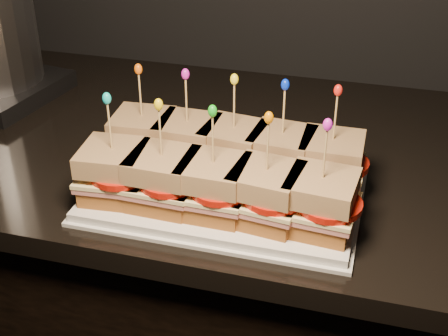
# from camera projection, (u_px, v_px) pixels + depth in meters

# --- Properties ---
(granite_slab) EXTENTS (2.57, 0.68, 0.03)m
(granite_slab) POSITION_uv_depth(u_px,v_px,m) (271.00, 156.00, 1.07)
(granite_slab) COLOR black
(granite_slab) RESTS_ON cabinet
(platter) EXTENTS (0.38, 0.24, 0.02)m
(platter) POSITION_uv_depth(u_px,v_px,m) (224.00, 195.00, 0.92)
(platter) COLOR white
(platter) RESTS_ON granite_slab
(platter_rim) EXTENTS (0.40, 0.25, 0.01)m
(platter_rim) POSITION_uv_depth(u_px,v_px,m) (224.00, 198.00, 0.92)
(platter_rim) COLOR white
(platter_rim) RESTS_ON granite_slab
(sandwich_0_bread_bot) EXTENTS (0.09, 0.09, 0.02)m
(sandwich_0_bread_bot) POSITION_uv_depth(u_px,v_px,m) (144.00, 152.00, 0.98)
(sandwich_0_bread_bot) COLOR brown
(sandwich_0_bread_bot) RESTS_ON platter
(sandwich_0_ham) EXTENTS (0.10, 0.10, 0.01)m
(sandwich_0_ham) POSITION_uv_depth(u_px,v_px,m) (144.00, 143.00, 0.98)
(sandwich_0_ham) COLOR #CD716C
(sandwich_0_ham) RESTS_ON sandwich_0_bread_bot
(sandwich_0_cheese) EXTENTS (0.10, 0.10, 0.01)m
(sandwich_0_cheese) POSITION_uv_depth(u_px,v_px,m) (143.00, 140.00, 0.97)
(sandwich_0_cheese) COLOR #FFEBA2
(sandwich_0_cheese) RESTS_ON sandwich_0_ham
(sandwich_0_tomato) EXTENTS (0.09, 0.09, 0.01)m
(sandwich_0_tomato) POSITION_uv_depth(u_px,v_px,m) (149.00, 138.00, 0.96)
(sandwich_0_tomato) COLOR red
(sandwich_0_tomato) RESTS_ON sandwich_0_cheese
(sandwich_0_bread_top) EXTENTS (0.09, 0.09, 0.03)m
(sandwich_0_bread_top) POSITION_uv_depth(u_px,v_px,m) (142.00, 124.00, 0.96)
(sandwich_0_bread_top) COLOR brown
(sandwich_0_bread_top) RESTS_ON sandwich_0_tomato
(sandwich_0_pick) EXTENTS (0.00, 0.00, 0.09)m
(sandwich_0_pick) POSITION_uv_depth(u_px,v_px,m) (140.00, 97.00, 0.94)
(sandwich_0_pick) COLOR tan
(sandwich_0_pick) RESTS_ON sandwich_0_bread_top
(sandwich_0_frill) EXTENTS (0.01, 0.01, 0.02)m
(sandwich_0_frill) POSITION_uv_depth(u_px,v_px,m) (138.00, 69.00, 0.91)
(sandwich_0_frill) COLOR #E65D0B
(sandwich_0_frill) RESTS_ON sandwich_0_pick
(sandwich_1_bread_bot) EXTENTS (0.09, 0.09, 0.02)m
(sandwich_1_bread_bot) POSITION_uv_depth(u_px,v_px,m) (188.00, 158.00, 0.97)
(sandwich_1_bread_bot) COLOR brown
(sandwich_1_bread_bot) RESTS_ON platter
(sandwich_1_ham) EXTENTS (0.10, 0.09, 0.01)m
(sandwich_1_ham) POSITION_uv_depth(u_px,v_px,m) (188.00, 149.00, 0.96)
(sandwich_1_ham) COLOR #CD716C
(sandwich_1_ham) RESTS_ON sandwich_1_bread_bot
(sandwich_1_cheese) EXTENTS (0.10, 0.09, 0.01)m
(sandwich_1_cheese) POSITION_uv_depth(u_px,v_px,m) (188.00, 145.00, 0.95)
(sandwich_1_cheese) COLOR #FFEBA2
(sandwich_1_cheese) RESTS_ON sandwich_1_ham
(sandwich_1_tomato) EXTENTS (0.09, 0.09, 0.01)m
(sandwich_1_tomato) POSITION_uv_depth(u_px,v_px,m) (194.00, 144.00, 0.94)
(sandwich_1_tomato) COLOR red
(sandwich_1_tomato) RESTS_ON sandwich_1_cheese
(sandwich_1_bread_top) EXTENTS (0.09, 0.09, 0.03)m
(sandwich_1_bread_top) POSITION_uv_depth(u_px,v_px,m) (187.00, 130.00, 0.94)
(sandwich_1_bread_top) COLOR brown
(sandwich_1_bread_top) RESTS_ON sandwich_1_tomato
(sandwich_1_pick) EXTENTS (0.00, 0.00, 0.09)m
(sandwich_1_pick) POSITION_uv_depth(u_px,v_px,m) (186.00, 103.00, 0.92)
(sandwich_1_pick) COLOR tan
(sandwich_1_pick) RESTS_ON sandwich_1_bread_top
(sandwich_1_frill) EXTENTS (0.01, 0.01, 0.02)m
(sandwich_1_frill) POSITION_uv_depth(u_px,v_px,m) (185.00, 74.00, 0.90)
(sandwich_1_frill) COLOR #C71EB8
(sandwich_1_frill) RESTS_ON sandwich_1_pick
(sandwich_2_bread_bot) EXTENTS (0.10, 0.10, 0.02)m
(sandwich_2_bread_bot) POSITION_uv_depth(u_px,v_px,m) (234.00, 165.00, 0.95)
(sandwich_2_bread_bot) COLOR brown
(sandwich_2_bread_bot) RESTS_ON platter
(sandwich_2_ham) EXTENTS (0.11, 0.10, 0.01)m
(sandwich_2_ham) POSITION_uv_depth(u_px,v_px,m) (234.00, 156.00, 0.94)
(sandwich_2_ham) COLOR #CD716C
(sandwich_2_ham) RESTS_ON sandwich_2_bread_bot
(sandwich_2_cheese) EXTENTS (0.11, 0.10, 0.01)m
(sandwich_2_cheese) POSITION_uv_depth(u_px,v_px,m) (234.00, 152.00, 0.94)
(sandwich_2_cheese) COLOR #FFEBA2
(sandwich_2_cheese) RESTS_ON sandwich_2_ham
(sandwich_2_tomato) EXTENTS (0.09, 0.09, 0.01)m
(sandwich_2_tomato) POSITION_uv_depth(u_px,v_px,m) (240.00, 150.00, 0.93)
(sandwich_2_tomato) COLOR red
(sandwich_2_tomato) RESTS_ON sandwich_2_cheese
(sandwich_2_bread_top) EXTENTS (0.10, 0.10, 0.03)m
(sandwich_2_bread_top) POSITION_uv_depth(u_px,v_px,m) (234.00, 136.00, 0.92)
(sandwich_2_bread_top) COLOR brown
(sandwich_2_bread_top) RESTS_ON sandwich_2_tomato
(sandwich_2_pick) EXTENTS (0.00, 0.00, 0.09)m
(sandwich_2_pick) POSITION_uv_depth(u_px,v_px,m) (234.00, 108.00, 0.90)
(sandwich_2_pick) COLOR tan
(sandwich_2_pick) RESTS_ON sandwich_2_bread_top
(sandwich_2_frill) EXTENTS (0.01, 0.01, 0.02)m
(sandwich_2_frill) POSITION_uv_depth(u_px,v_px,m) (234.00, 79.00, 0.88)
(sandwich_2_frill) COLOR yellow
(sandwich_2_frill) RESTS_ON sandwich_2_pick
(sandwich_3_bread_bot) EXTENTS (0.09, 0.09, 0.02)m
(sandwich_3_bread_bot) POSITION_uv_depth(u_px,v_px,m) (281.00, 171.00, 0.93)
(sandwich_3_bread_bot) COLOR brown
(sandwich_3_bread_bot) RESTS_ON platter
(sandwich_3_ham) EXTENTS (0.10, 0.10, 0.01)m
(sandwich_3_ham) POSITION_uv_depth(u_px,v_px,m) (281.00, 162.00, 0.92)
(sandwich_3_ham) COLOR #CD716C
(sandwich_3_ham) RESTS_ON sandwich_3_bread_bot
(sandwich_3_cheese) EXTENTS (0.10, 0.10, 0.01)m
(sandwich_3_cheese) POSITION_uv_depth(u_px,v_px,m) (281.00, 158.00, 0.92)
(sandwich_3_cheese) COLOR #FFEBA2
(sandwich_3_cheese) RESTS_ON sandwich_3_ham
(sandwich_3_tomato) EXTENTS (0.09, 0.09, 0.01)m
(sandwich_3_tomato) POSITION_uv_depth(u_px,v_px,m) (289.00, 157.00, 0.91)
(sandwich_3_tomato) COLOR red
(sandwich_3_tomato) RESTS_ON sandwich_3_cheese
(sandwich_3_bread_top) EXTENTS (0.09, 0.09, 0.03)m
(sandwich_3_bread_top) POSITION_uv_depth(u_px,v_px,m) (282.00, 142.00, 0.91)
(sandwich_3_bread_top) COLOR brown
(sandwich_3_bread_top) RESTS_ON sandwich_3_tomato
(sandwich_3_pick) EXTENTS (0.00, 0.00, 0.09)m
(sandwich_3_pick) POSITION_uv_depth(u_px,v_px,m) (284.00, 114.00, 0.88)
(sandwich_3_pick) COLOR tan
(sandwich_3_pick) RESTS_ON sandwich_3_bread_top
(sandwich_3_frill) EXTENTS (0.01, 0.01, 0.02)m
(sandwich_3_frill) POSITION_uv_depth(u_px,v_px,m) (285.00, 85.00, 0.86)
(sandwich_3_frill) COLOR #072AE4
(sandwich_3_frill) RESTS_ON sandwich_3_pick
(sandwich_4_bread_bot) EXTENTS (0.09, 0.09, 0.02)m
(sandwich_4_bread_bot) POSITION_uv_depth(u_px,v_px,m) (329.00, 178.00, 0.92)
(sandwich_4_bread_bot) COLOR brown
(sandwich_4_bread_bot) RESTS_ON platter
(sandwich_4_ham) EXTENTS (0.10, 0.09, 0.01)m
(sandwich_4_ham) POSITION_uv_depth(u_px,v_px,m) (330.00, 169.00, 0.91)
(sandwich_4_ham) COLOR #CD716C
(sandwich_4_ham) RESTS_ON sandwich_4_bread_bot
(sandwich_4_cheese) EXTENTS (0.10, 0.09, 0.01)m
(sandwich_4_cheese) POSITION_uv_depth(u_px,v_px,m) (331.00, 165.00, 0.90)
(sandwich_4_cheese) COLOR #FFEBA2
(sandwich_4_cheese) RESTS_ON sandwich_4_ham
(sandwich_4_tomato) EXTENTS (0.09, 0.09, 0.01)m
(sandwich_4_tomato) POSITION_uv_depth(u_px,v_px,m) (339.00, 163.00, 0.89)
(sandwich_4_tomato) COLOR red
(sandwich_4_tomato) RESTS_ON sandwich_4_cheese
(sandwich_4_bread_top) EXTENTS (0.09, 0.09, 0.03)m
(sandwich_4_bread_top) POSITION_uv_depth(u_px,v_px,m) (332.00, 148.00, 0.89)
(sandwich_4_bread_top) COLOR brown
(sandwich_4_bread_top) RESTS_ON sandwich_4_tomato
(sandwich_4_pick) EXTENTS (0.00, 0.00, 0.09)m
(sandwich_4_pick) POSITION_uv_depth(u_px,v_px,m) (335.00, 120.00, 0.87)
(sandwich_4_pick) COLOR tan
(sandwich_4_pick) RESTS_ON sandwich_4_bread_top
(sandwich_4_frill) EXTENTS (0.01, 0.01, 0.02)m
(sandwich_4_frill) POSITION_uv_depth(u_px,v_px,m) (338.00, 90.00, 0.85)
(sandwich_4_frill) COLOR red
(sandwich_4_frill) RESTS_ON sandwich_4_pick
(sandwich_5_bread_bot) EXTENTS (0.09, 0.09, 0.02)m
(sandwich_5_bread_bot) POSITION_uv_depth(u_px,v_px,m) (116.00, 188.00, 0.89)
(sandwich_5_bread_bot) COLOR brown
(sandwich_5_bread_bot) RESTS_ON platter
(sandwich_5_ham) EXTENTS (0.10, 0.10, 0.01)m
(sandwich_5_ham) POSITION_uv_depth(u_px,v_px,m) (115.00, 178.00, 0.88)
(sandwich_5_ham) COLOR #CD716C
(sandwich_5_ham) RESTS_ON sandwich_5_bread_bot
(sandwich_5_cheese) EXTENTS (0.10, 0.10, 0.01)m
(sandwich_5_cheese) POSITION_uv_depth(u_px,v_px,m) (115.00, 174.00, 0.88)
(sandwich_5_cheese) COLOR #FFEBA2
(sandwich_5_cheese) RESTS_ON sandwich_5_ham
(sandwich_5_tomato) EXTENTS (0.09, 0.09, 0.01)m
(sandwich_5_tomato) POSITION_uv_depth(u_px,v_px,m) (120.00, 173.00, 0.87)
(sandwich_5_tomato) COLOR red
(sandwich_5_tomato) RESTS_ON sandwich_5_cheese
(sandwich_5_bread_top) EXTENTS (0.09, 0.09, 0.03)m
(sandwich_5_bread_top) POSITION_uv_depth(u_px,v_px,m) (113.00, 158.00, 0.87)
(sandwich_5_bread_top) COLOR brown
(sandwich_5_bread_top) RESTS_ON sandwich_5_tomato
(sandwich_5_pick) EXTENTS (0.00, 0.00, 0.09)m
(sandwich_5_pick) POSITION_uv_depth(u_px,v_px,m) (110.00, 129.00, 0.84)
(sandwich_5_pick) COLOR tan
(sandwich_5_pick) RESTS_ON sandwich_5_bread_top
(sandwich_5_frill) EXTENTS (0.01, 0.01, 0.02)m
(sandwich_5_frill) POSITION_uv_depth(u_px,v_px,m) (107.00, 98.00, 0.82)
(sandwich_5_frill) COLOR #11B6B0
(sandwich_5_frill) RESTS_ON sandwich_5_pick
(sandwich_6_bread_bot) EXTENTS (0.09, 0.09, 0.02)m
(sandwich_6_bread_bot) POSITION_uv_depth(u_px,v_px,m) (164.00, 195.00, 0.88)
(sandwich_6_bread_bot) COLOR brown
(sandwich_6_bread_bot) RESTS_ON platter
(sandwich_6_ham) EXTENTS (0.10, 0.09, 0.01)m
(sandwich_6_ham) POSITION_uv_depth(u_px,v_px,m) (163.00, 186.00, 0.87)
(sandwich_6_ham) COLOR #CD716C
(sandwich_6_ham) RESTS_ON sandwich_6_bread_bot
(sandwich_6_cheese) EXTENTS (0.10, 0.10, 0.01)m
(sandwich_6_cheese) POSITION_uv_depth(u_px,v_px,m) (163.00, 181.00, 0.86)
(sandwich_6_cheese) COLOR #FFEBA2
(sandwich_6_cheese) RESTS_ON sandwich_6_ham
(sandwich_6_tomato) EXTENTS (0.09, 0.09, 0.01)m
(sandwich_6_tomato) POSITION_uv_depth(u_px,v_px,m) (169.00, 180.00, 0.85)
(sandwich_6_tomato) COLOR red
(sandwich_6_tomato) RESTS_ON sandwich_6_cheese
(sandwich_6_bread_top) EXTENTS (0.09, 0.09, 0.03)m
(sandwich_6_bread_top) POSITION_uv_depth(u_px,v_px,m) (162.00, 165.00, 0.85)
(sandwich_6_bread_top) COLOR brown
(sandwich_6_bread_top) RESTS_ON sandwich_6_tomato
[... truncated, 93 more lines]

